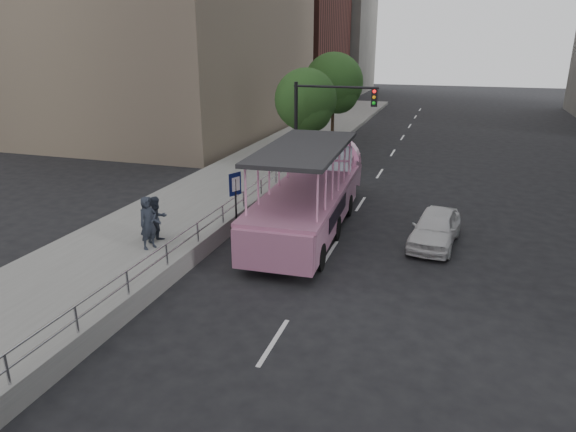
% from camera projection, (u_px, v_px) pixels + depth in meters
% --- Properties ---
extents(ground, '(160.00, 160.00, 0.00)m').
position_uv_depth(ground, '(264.00, 300.00, 14.86)').
color(ground, black).
extents(sidewalk, '(5.50, 80.00, 0.30)m').
position_uv_depth(sidewalk, '(226.00, 189.00, 25.49)').
color(sidewalk, '#979792').
rests_on(sidewalk, ground).
extents(kerb_wall, '(0.24, 30.00, 0.36)m').
position_uv_depth(kerb_wall, '(198.00, 247.00, 17.41)').
color(kerb_wall, '#A0A09B').
rests_on(kerb_wall, sidewalk).
extents(guardrail, '(0.07, 22.00, 0.71)m').
position_uv_depth(guardrail, '(197.00, 228.00, 17.20)').
color(guardrail, '#B8B8BD').
rests_on(guardrail, kerb_wall).
extents(duck_boat, '(3.04, 10.78, 3.55)m').
position_uv_depth(duck_boat, '(313.00, 195.00, 20.37)').
color(duck_boat, black).
rests_on(duck_boat, ground).
extents(car, '(1.96, 3.93, 1.29)m').
position_uv_depth(car, '(435.00, 228.00, 18.69)').
color(car, white).
rests_on(car, ground).
extents(pedestrian_near, '(0.67, 0.78, 1.81)m').
position_uv_depth(pedestrian_near, '(148.00, 224.00, 17.48)').
color(pedestrian_near, '#272E3A').
rests_on(pedestrian_near, sidewalk).
extents(pedestrian_mid, '(0.86, 0.97, 1.66)m').
position_uv_depth(pedestrian_mid, '(157.00, 219.00, 18.13)').
color(pedestrian_mid, '#272E3A').
rests_on(pedestrian_mid, sidewalk).
extents(pedestrian_far, '(0.72, 0.89, 1.56)m').
position_uv_depth(pedestrian_far, '(148.00, 217.00, 18.48)').
color(pedestrian_far, '#272E3A').
rests_on(pedestrian_far, sidewalk).
extents(parking_sign, '(0.25, 0.54, 2.57)m').
position_uv_depth(parking_sign, '(236.00, 198.00, 18.88)').
color(parking_sign, black).
rests_on(parking_sign, ground).
extents(traffic_signal, '(4.20, 0.32, 5.20)m').
position_uv_depth(traffic_signal, '(319.00, 117.00, 25.47)').
color(traffic_signal, black).
rests_on(traffic_signal, ground).
extents(street_tree_near, '(3.52, 3.52, 5.72)m').
position_uv_depth(street_tree_near, '(307.00, 102.00, 28.92)').
color(street_tree_near, '#3A261A').
rests_on(street_tree_near, ground).
extents(street_tree_far, '(3.97, 3.97, 6.45)m').
position_uv_depth(street_tree_far, '(335.00, 85.00, 34.10)').
color(street_tree_far, '#3A261A').
rests_on(street_tree_far, ground).
extents(midrise_stone_b, '(16.00, 14.00, 20.00)m').
position_uv_depth(midrise_stone_b, '(314.00, 20.00, 73.90)').
color(midrise_stone_b, gray).
rests_on(midrise_stone_b, ground).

